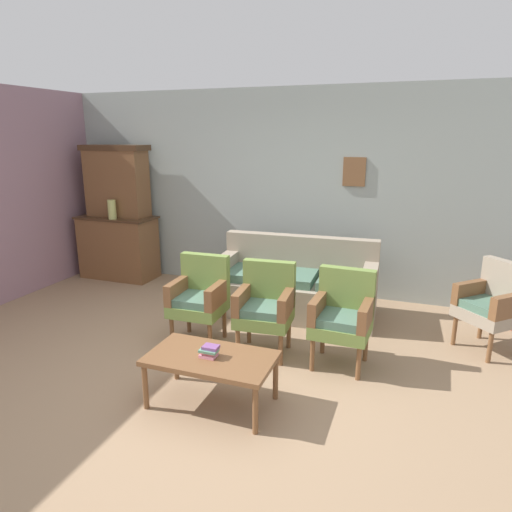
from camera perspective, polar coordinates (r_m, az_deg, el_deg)
ground_plane at (r=4.23m, az=-6.94°, el=-14.89°), size 7.68×7.68×0.00m
wall_back_with_decor at (r=6.16m, az=3.82°, el=8.03°), size 6.40×0.09×2.70m
side_cabinet at (r=7.11m, az=-16.92°, el=1.09°), size 1.16×0.55×0.93m
cabinet_upper_hutch at (r=7.01m, az=-17.14°, el=9.07°), size 0.99×0.38×1.03m
vase_on_cabinet at (r=6.81m, az=-17.70°, el=5.61°), size 0.12×0.12×0.28m
floral_couch at (r=5.49m, az=4.95°, el=-3.89°), size 1.94×0.89×0.90m
armchair_near_couch_end at (r=4.72m, az=-7.10°, el=-4.94°), size 0.53×0.50×0.90m
armchair_near_cabinet at (r=4.44m, az=1.19°, el=-6.11°), size 0.56×0.53×0.90m
armchair_row_middle at (r=4.28m, az=10.85°, el=-7.20°), size 0.54×0.51×0.90m
wingback_chair_by_fireplace at (r=5.06m, az=27.72°, el=-5.20°), size 0.71×0.71×0.90m
coffee_table at (r=3.68m, az=-5.69°, el=-13.03°), size 1.00×0.56×0.42m
book_stack_on_table at (r=3.63m, az=-5.91°, el=-11.87°), size 0.14×0.11×0.09m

